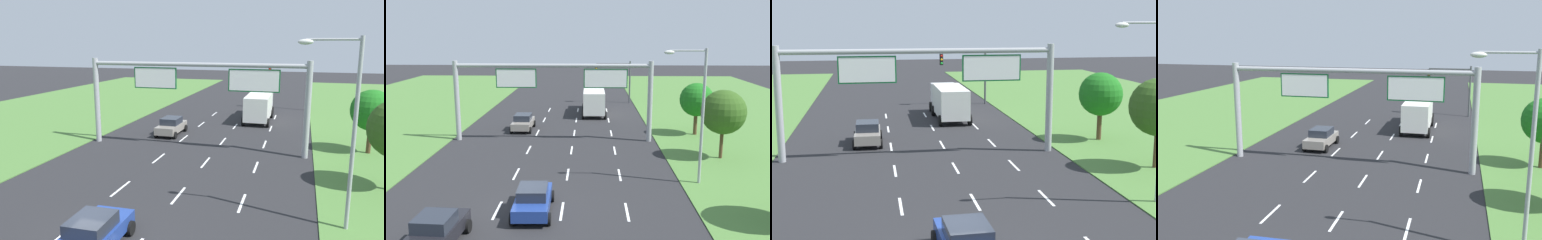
# 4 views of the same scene
# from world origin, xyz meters

# --- Properties ---
(lane_dashes_inner_left) EXTENTS (0.14, 50.40, 0.01)m
(lane_dashes_inner_left) POSITION_xyz_m (-1.75, 6.00, 0.00)
(lane_dashes_inner_left) COLOR white
(lane_dashes_inner_left) RESTS_ON ground_plane
(lane_dashes_inner_right) EXTENTS (0.14, 50.40, 0.01)m
(lane_dashes_inner_right) POSITION_xyz_m (1.75, 6.00, 0.00)
(lane_dashes_inner_right) COLOR white
(lane_dashes_inner_right) RESTS_ON ground_plane
(lane_dashes_slip) EXTENTS (0.14, 50.40, 0.01)m
(lane_dashes_slip) POSITION_xyz_m (5.25, 6.00, 0.00)
(lane_dashes_slip) COLOR white
(lane_dashes_slip) RESTS_ON ground_plane
(car_mid_lane) EXTENTS (2.01, 4.11, 1.55)m
(car_mid_lane) POSITION_xyz_m (-3.29, 19.14, 0.79)
(car_mid_lane) COLOR gray
(car_mid_lane) RESTS_ON ground_plane
(box_truck) EXTENTS (2.73, 8.48, 2.86)m
(box_truck) POSITION_xyz_m (3.67, 28.01, 1.60)
(box_truck) COLOR silver
(box_truck) RESTS_ON ground_plane
(sign_gantry) EXTENTS (17.24, 0.44, 7.00)m
(sign_gantry) POSITION_xyz_m (0.21, 15.12, 4.91)
(sign_gantry) COLOR #9EA0A5
(sign_gantry) RESTS_ON ground_plane
(traffic_light_mast) EXTENTS (4.76, 0.49, 5.60)m
(traffic_light_mast) POSITION_xyz_m (6.58, 35.54, 3.87)
(traffic_light_mast) COLOR #47494F
(traffic_light_mast) RESTS_ON ground_plane
(street_lamp) EXTENTS (2.61, 0.32, 8.50)m
(street_lamp) POSITION_xyz_m (9.77, 4.47, 5.08)
(street_lamp) COLOR #9EA0A5
(street_lamp) RESTS_ON ground_plane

